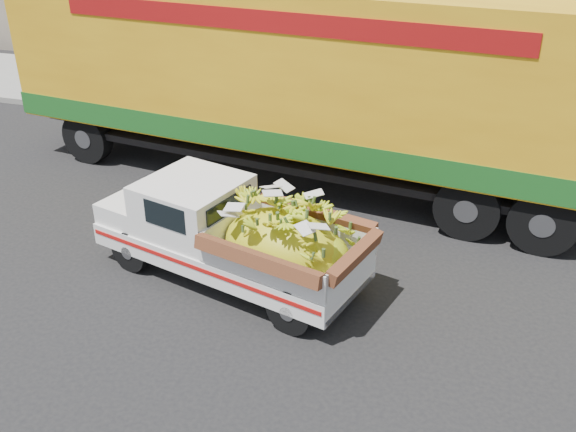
% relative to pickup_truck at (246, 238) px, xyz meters
% --- Properties ---
extents(ground, '(100.00, 100.00, 0.00)m').
position_rel_pickup_truck_xyz_m(ground, '(-2.10, -0.19, -0.78)').
color(ground, black).
rests_on(ground, ground).
extents(curb, '(60.00, 0.25, 0.15)m').
position_rel_pickup_truck_xyz_m(curb, '(-2.10, 6.32, -0.71)').
color(curb, gray).
rests_on(curb, ground).
extents(sidewalk, '(60.00, 4.00, 0.14)m').
position_rel_pickup_truck_xyz_m(sidewalk, '(-2.10, 8.42, -0.71)').
color(sidewalk, gray).
rests_on(sidewalk, ground).
extents(pickup_truck, '(4.39, 2.49, 1.45)m').
position_rel_pickup_truck_xyz_m(pickup_truck, '(0.00, 0.00, 0.00)').
color(pickup_truck, black).
rests_on(pickup_truck, ground).
extents(semi_trailer, '(12.04, 3.83, 3.80)m').
position_rel_pickup_truck_xyz_m(semi_trailer, '(-0.35, 3.86, 1.34)').
color(semi_trailer, black).
rests_on(semi_trailer, ground).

